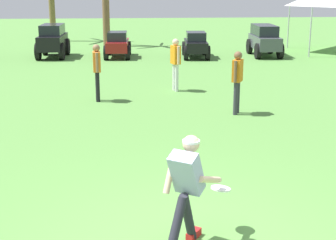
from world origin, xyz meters
name	(u,v)px	position (x,y,z in m)	size (l,w,h in m)	color
frisbee_thrower	(186,186)	(-0.01, -0.03, 0.80)	(0.85, 0.86, 1.41)	#23232D
frisbee_in_flight	(221,188)	(0.49, 0.34, 0.59)	(0.37, 0.37, 0.06)	white
teammate_near_sideline	(97,67)	(-1.53, 8.10, 0.94)	(0.23, 0.50, 1.56)	black
teammate_midfield	(237,77)	(1.98, 6.41, 0.94)	(0.33, 0.47, 1.56)	#33333D
teammate_deep	(176,60)	(0.73, 9.27, 0.94)	(0.29, 0.49, 1.56)	silver
parked_car_slot_b	(53,40)	(-3.88, 16.63, 0.74)	(1.23, 2.38, 1.40)	black
parked_car_slot_c	(118,44)	(-1.11, 16.41, 0.56)	(1.16, 2.23, 1.10)	maroon
parked_car_slot_d	(196,44)	(2.23, 16.07, 0.56)	(1.21, 2.25, 1.10)	black
parked_car_slot_e	(265,39)	(5.28, 16.31, 0.72)	(1.19, 2.42, 1.34)	#474C51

